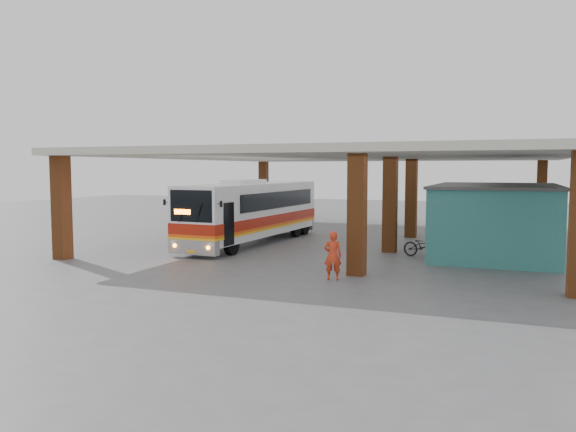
# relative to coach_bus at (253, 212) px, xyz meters

# --- Properties ---
(ground) EXTENTS (90.00, 90.00, 0.00)m
(ground) POSITION_rel_coach_bus_xyz_m (4.11, -3.43, -1.63)
(ground) COLOR #515154
(ground) RESTS_ON ground
(brick_columns) EXTENTS (20.10, 21.60, 4.35)m
(brick_columns) POSITION_rel_coach_bus_xyz_m (5.54, 1.57, 0.55)
(brick_columns) COLOR brown
(brick_columns) RESTS_ON ground
(canopy_roof) EXTENTS (21.00, 23.00, 0.30)m
(canopy_roof) POSITION_rel_coach_bus_xyz_m (4.61, 3.07, 2.87)
(canopy_roof) COLOR beige
(canopy_roof) RESTS_ON brick_columns
(shop_building) EXTENTS (5.20, 8.20, 3.11)m
(shop_building) POSITION_rel_coach_bus_xyz_m (11.60, 0.57, -0.06)
(shop_building) COLOR #2F7573
(shop_building) RESTS_ON ground
(coach_bus) EXTENTS (2.89, 11.34, 3.27)m
(coach_bus) POSITION_rel_coach_bus_xyz_m (0.00, 0.00, 0.00)
(coach_bus) COLOR white
(coach_bus) RESTS_ON ground
(motorcycle) EXTENTS (2.00, 1.18, 0.99)m
(motorcycle) POSITION_rel_coach_bus_xyz_m (8.81, -1.50, -1.13)
(motorcycle) COLOR black
(motorcycle) RESTS_ON ground
(pedestrian) EXTENTS (0.71, 0.56, 1.69)m
(pedestrian) POSITION_rel_coach_bus_xyz_m (6.57, -7.60, -0.78)
(pedestrian) COLOR red
(pedestrian) RESTS_ON ground
(red_chair) EXTENTS (0.48, 0.48, 0.74)m
(red_chair) POSITION_rel_coach_bus_xyz_m (9.01, 2.02, -1.28)
(red_chair) COLOR red
(red_chair) RESTS_ON ground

